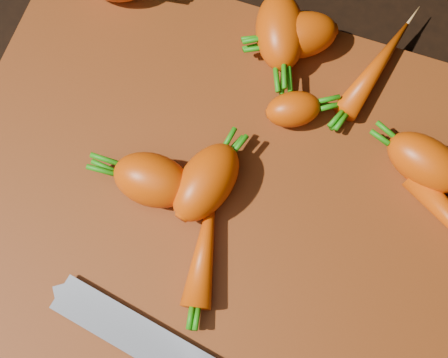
% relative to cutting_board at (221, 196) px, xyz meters
% --- Properties ---
extents(ground, '(2.00, 2.00, 0.01)m').
position_rel_cutting_board_xyz_m(ground, '(0.00, 0.00, -0.01)').
color(ground, black).
extents(cutting_board, '(0.50, 0.40, 0.01)m').
position_rel_cutting_board_xyz_m(cutting_board, '(0.00, 0.00, 0.00)').
color(cutting_board, brown).
rests_on(cutting_board, ground).
extents(carrot_1, '(0.07, 0.05, 0.05)m').
position_rel_cutting_board_xyz_m(carrot_1, '(-0.06, -0.01, 0.03)').
color(carrot_1, '#ED4B00').
rests_on(carrot_1, cutting_board).
extents(carrot_2, '(0.07, 0.09, 0.05)m').
position_rel_cutting_board_xyz_m(carrot_2, '(0.00, 0.17, 0.03)').
color(carrot_2, '#ED4B00').
rests_on(carrot_2, cutting_board).
extents(carrot_3, '(0.07, 0.09, 0.05)m').
position_rel_cutting_board_xyz_m(carrot_3, '(-0.01, 0.00, 0.03)').
color(carrot_3, '#ED4B00').
rests_on(carrot_3, cutting_board).
extents(carrot_4, '(0.08, 0.07, 0.04)m').
position_rel_cutting_board_xyz_m(carrot_4, '(0.02, 0.17, 0.03)').
color(carrot_4, '#ED4B00').
rests_on(carrot_4, cutting_board).
extents(carrot_5, '(0.06, 0.05, 0.03)m').
position_rel_cutting_board_xyz_m(carrot_5, '(0.04, 0.10, 0.02)').
color(carrot_5, '#ED4B00').
rests_on(carrot_5, cutting_board).
extents(carrot_6, '(0.08, 0.06, 0.04)m').
position_rel_cutting_board_xyz_m(carrot_6, '(0.17, 0.08, 0.03)').
color(carrot_6, '#ED4B00').
rests_on(carrot_6, cutting_board).
extents(carrot_7, '(0.06, 0.12, 0.02)m').
position_rel_cutting_board_xyz_m(carrot_7, '(0.10, 0.17, 0.02)').
color(carrot_7, '#ED4B00').
rests_on(carrot_7, cutting_board).
extents(carrot_9, '(0.05, 0.11, 0.03)m').
position_rel_cutting_board_xyz_m(carrot_9, '(0.00, -0.05, 0.02)').
color(carrot_9, '#ED4B00').
rests_on(carrot_9, cutting_board).
extents(knife, '(0.29, 0.08, 0.02)m').
position_rel_cutting_board_xyz_m(knife, '(0.00, -0.15, 0.01)').
color(knife, gray).
rests_on(knife, cutting_board).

